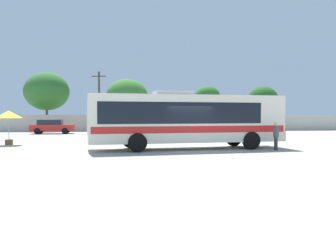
{
  "coord_description": "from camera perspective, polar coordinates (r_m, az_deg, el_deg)",
  "views": [
    {
      "loc": [
        -3.57,
        -20.63,
        2.03
      ],
      "look_at": [
        -0.7,
        4.55,
        1.24
      ],
      "focal_mm": 38.98,
      "sensor_mm": 36.0,
      "label": 1
    }
  ],
  "objects": [
    {
      "name": "ground_plane",
      "position": [
        30.91,
        0.14,
        -1.98
      ],
      "size": [
        300.0,
        300.0,
        0.0
      ],
      "primitive_type": "plane",
      "color": "#A3A099"
    },
    {
      "name": "roadside_tree_left",
      "position": [
        49.66,
        -18.44,
        5.14
      ],
      "size": [
        5.74,
        5.74,
        7.46
      ],
      "color": "brown",
      "rests_on": "ground_plane"
    },
    {
      "name": "roadside_tree_midleft",
      "position": [
        48.75,
        -6.44,
        4.52
      ],
      "size": [
        5.62,
        5.62,
        6.76
      ],
      "color": "brown",
      "rests_on": "ground_plane"
    },
    {
      "name": "utility_pole_near",
      "position": [
        46.55,
        -10.73,
        4.05
      ],
      "size": [
        1.77,
        0.56,
        7.43
      ],
      "color": "#4C3823",
      "rests_on": "ground_plane"
    },
    {
      "name": "parked_car_second_silver",
      "position": [
        39.95,
        -8.43,
        -0.06
      ],
      "size": [
        4.2,
        2.09,
        1.42
      ],
      "color": "#B7BABF",
      "rests_on": "ground_plane"
    },
    {
      "name": "coach_bus_cream_red",
      "position": [
        21.55,
        2.63,
        1.23
      ],
      "size": [
        11.78,
        4.04,
        3.4
      ],
      "color": "silver",
      "rests_on": "ground_plane"
    },
    {
      "name": "parked_car_rightmost_maroon",
      "position": [
        41.67,
        8.78,
        0.09
      ],
      "size": [
        4.51,
        2.16,
        1.53
      ],
      "color": "maroon",
      "rests_on": "ground_plane"
    },
    {
      "name": "parked_car_leftmost_red",
      "position": [
        40.71,
        -17.7,
        -0.04
      ],
      "size": [
        4.53,
        2.09,
        1.49
      ],
      "color": "red",
      "rests_on": "ground_plane"
    },
    {
      "name": "roadside_tree_midright",
      "position": [
        50.69,
        6.17,
        4.53
      ],
      "size": [
        3.58,
        3.58,
        6.01
      ],
      "color": "brown",
      "rests_on": "ground_plane"
    },
    {
      "name": "perimeter_wall",
      "position": [
        44.87,
        -1.94,
        0.48
      ],
      "size": [
        80.0,
        0.3,
        2.02
      ],
      "primitive_type": "cube",
      "color": "#B2AD9E",
      "rests_on": "ground_plane"
    },
    {
      "name": "vendor_umbrella_near_gate_yellow",
      "position": [
        26.68,
        -23.65,
        1.51
      ],
      "size": [
        1.82,
        1.82,
        2.3
      ],
      "color": "gray",
      "rests_on": "ground_plane"
    },
    {
      "name": "attendant_by_bus_door",
      "position": [
        21.7,
        16.53,
        -1.26
      ],
      "size": [
        0.33,
        0.33,
        1.59
      ],
      "color": "#38383D",
      "rests_on": "ground_plane"
    },
    {
      "name": "roadside_tree_right",
      "position": [
        53.21,
        14.62,
        4.08
      ],
      "size": [
        4.23,
        4.23,
        6.02
      ],
      "color": "brown",
      "rests_on": "ground_plane"
    },
    {
      "name": "parked_car_third_maroon",
      "position": [
        40.35,
        1.02,
        -0.01
      ],
      "size": [
        4.53,
        2.07,
        1.43
      ],
      "color": "maroon",
      "rests_on": "ground_plane"
    }
  ]
}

